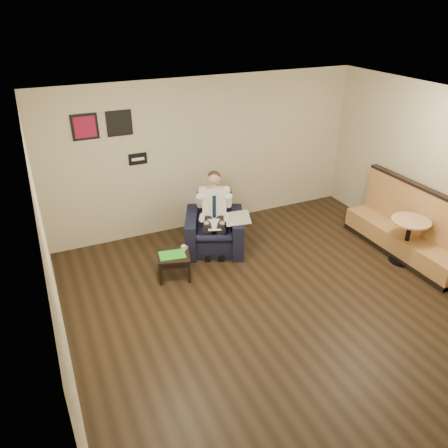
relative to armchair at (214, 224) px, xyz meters
name	(u,v)px	position (x,y,z in m)	size (l,w,h in m)	color
ground	(288,308)	(0.30, -1.99, -0.48)	(6.00, 6.00, 0.00)	black
wall_back	(207,154)	(0.30, 1.01, 0.92)	(6.00, 0.02, 2.80)	beige
wall_left	(52,276)	(-2.70, -1.99, 0.92)	(0.02, 6.00, 2.80)	beige
ceiling	(305,114)	(0.30, -1.99, 2.32)	(6.00, 6.00, 0.02)	white
seating_sign	(138,159)	(-1.00, 0.99, 1.02)	(0.32, 0.02, 0.20)	black
art_print_left	(85,127)	(-1.80, 0.99, 1.67)	(0.42, 0.03, 0.42)	maroon
art_print_right	(119,123)	(-1.25, 0.99, 1.67)	(0.42, 0.03, 0.42)	black
armchair	(214,224)	(0.00, 0.00, 0.00)	(0.98, 0.98, 0.95)	black
seated_man	(214,218)	(-0.05, -0.11, 0.18)	(0.62, 0.93, 1.30)	white
lap_papers	(214,225)	(-0.09, -0.21, 0.11)	(0.22, 0.31, 0.01)	white
newspaper	(238,218)	(0.32, -0.26, 0.17)	(0.41, 0.52, 0.01)	silver
side_table	(174,265)	(-0.93, -0.54, -0.28)	(0.49, 0.49, 0.40)	black
green_folder	(172,255)	(-0.96, -0.55, -0.07)	(0.40, 0.29, 0.01)	green
coffee_mug	(184,248)	(-0.75, -0.48, -0.03)	(0.07, 0.07, 0.08)	white
smartphone	(176,249)	(-0.85, -0.42, -0.07)	(0.12, 0.06, 0.01)	black
banquette	(406,222)	(2.89, -1.50, 0.12)	(0.56, 2.34, 1.20)	#B27F45
cafe_table	(407,241)	(2.74, -1.73, -0.09)	(0.63, 0.63, 0.78)	tan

